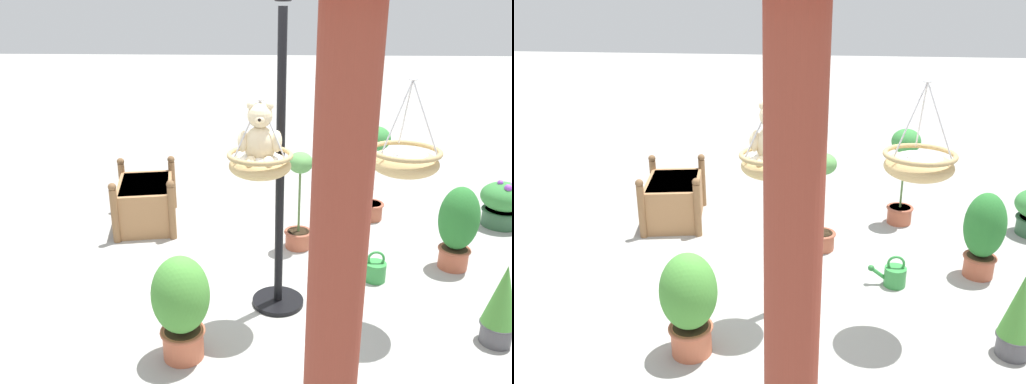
# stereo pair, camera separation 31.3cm
# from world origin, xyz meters

# --- Properties ---
(ground_plane) EXTENTS (40.00, 40.00, 0.00)m
(ground_plane) POSITION_xyz_m (0.00, 0.00, 0.00)
(ground_plane) COLOR #9E9E99
(display_pole_central) EXTENTS (0.44, 0.44, 2.48)m
(display_pole_central) POSITION_xyz_m (-0.21, 0.03, 0.78)
(display_pole_central) COLOR black
(display_pole_central) RESTS_ON ground
(hanging_basket_with_teddy) EXTENTS (0.49, 0.49, 0.59)m
(hanging_basket_with_teddy) POSITION_xyz_m (-0.06, 0.28, 1.35)
(hanging_basket_with_teddy) COLOR tan
(teddy_bear) EXTENTS (0.32, 0.28, 0.46)m
(teddy_bear) POSITION_xyz_m (-0.06, 0.30, 1.55)
(teddy_bear) COLOR beige
(hanging_basket_left_high) EXTENTS (0.52, 0.52, 0.70)m
(hanging_basket_left_high) POSITION_xyz_m (-1.11, 0.26, 1.38)
(hanging_basket_left_high) COLOR tan
(greenhouse_pillar_right) EXTENTS (0.36, 0.36, 2.64)m
(greenhouse_pillar_right) POSITION_xyz_m (-0.39, 2.42, 1.27)
(greenhouse_pillar_right) COLOR brown
(greenhouse_pillar_right) RESTS_ON ground
(wooden_planter_box) EXTENTS (0.85, 1.08, 0.67)m
(wooden_planter_box) POSITION_xyz_m (1.32, -1.60, 0.27)
(wooden_planter_box) COLOR #9E7047
(wooden_planter_box) RESTS_ON ground
(potted_plant_flowering_red) EXTENTS (0.37, 0.37, 0.84)m
(potted_plant_flowering_red) POSITION_xyz_m (-1.91, -0.69, 0.45)
(potted_plant_flowering_red) COLOR #AD563D
(potted_plant_flowering_red) RESTS_ON ground
(potted_plant_tall_leafy) EXTENTS (0.42, 0.42, 0.81)m
(potted_plant_tall_leafy) POSITION_xyz_m (0.48, 0.77, 0.44)
(potted_plant_tall_leafy) COLOR #BC6042
(potted_plant_tall_leafy) RESTS_ON ground
(potted_plant_bushy_green) EXTENTS (0.30, 0.30, 1.04)m
(potted_plant_bushy_green) POSITION_xyz_m (-0.42, -1.07, 0.47)
(potted_plant_bushy_green) COLOR #AD563D
(potted_plant_bushy_green) RESTS_ON ground
(potted_plant_small_succulent) EXTENTS (0.50, 0.50, 0.55)m
(potted_plant_small_succulent) POSITION_xyz_m (-2.76, -1.72, 0.28)
(potted_plant_small_succulent) COLOR #2D5638
(potted_plant_small_succulent) RESTS_ON ground
(potted_plant_conical_shrub) EXTENTS (0.32, 0.32, 1.12)m
(potted_plant_conical_shrub) POSITION_xyz_m (-1.30, -1.86, 0.63)
(potted_plant_conical_shrub) COLOR #AD563D
(potted_plant_conical_shrub) RESTS_ON ground
(potted_plant_broad_leaf) EXTENTS (0.26, 0.26, 0.66)m
(potted_plant_broad_leaf) POSITION_xyz_m (-1.88, 0.50, 0.33)
(potted_plant_broad_leaf) COLOR #4C4C51
(potted_plant_broad_leaf) RESTS_ON ground
(watering_can) EXTENTS (0.35, 0.20, 0.30)m
(watering_can) POSITION_xyz_m (-1.10, -0.41, 0.10)
(watering_can) COLOR #338C3F
(watering_can) RESTS_ON ground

